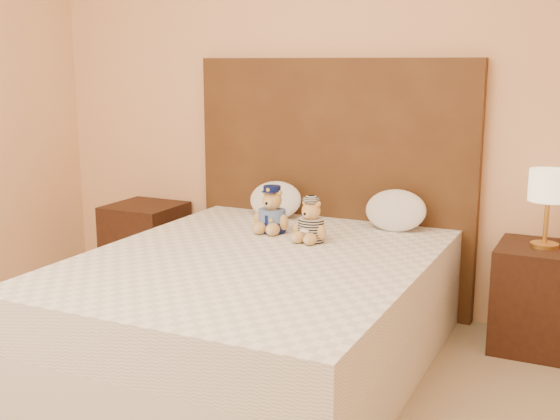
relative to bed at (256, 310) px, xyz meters
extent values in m
cube|color=#F1B683|center=(0.00, 1.05, 1.07)|extent=(4.00, 0.04, 2.70)
cube|color=white|center=(0.00, 0.00, -0.13)|extent=(1.60, 2.00, 0.30)
cube|color=white|center=(0.00, 0.00, 0.15)|extent=(1.60, 2.00, 0.25)
cube|color=#513418|center=(0.00, 1.01, 0.47)|extent=(1.75, 0.08, 1.50)
cube|color=#321A10|center=(-1.25, 0.80, 0.00)|extent=(0.45, 0.45, 0.55)
cube|color=#321A10|center=(1.25, 0.80, 0.00)|extent=(0.45, 0.45, 0.55)
cylinder|color=gold|center=(1.25, 0.80, 0.28)|extent=(0.14, 0.14, 0.02)
cylinder|color=gold|center=(1.25, 0.80, 0.41)|extent=(0.02, 0.02, 0.26)
cylinder|color=beige|center=(1.25, 0.80, 0.59)|extent=(0.20, 0.20, 0.16)
ellipsoid|color=white|center=(-0.30, 0.83, 0.39)|extent=(0.34, 0.22, 0.24)
ellipsoid|color=white|center=(0.45, 0.83, 0.40)|extent=(0.35, 0.23, 0.25)
camera|label=1|loc=(1.53, -2.91, 1.20)|focal=45.00mm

